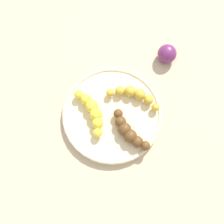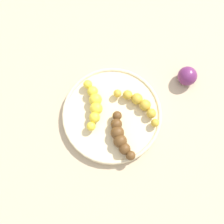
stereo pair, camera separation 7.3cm
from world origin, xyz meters
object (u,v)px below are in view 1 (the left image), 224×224
fruit_bowl (112,115)px  banana_overripe (129,132)px  banana_spotted (134,95)px  banana_yellow (92,111)px  plum_purple (167,54)px

fruit_bowl → banana_overripe: bearing=162.9°
banana_spotted → banana_overripe: size_ratio=1.11×
fruit_bowl → banana_spotted: 0.08m
banana_yellow → plum_purple: 0.26m
fruit_bowl → banana_yellow: size_ratio=2.16×
banana_spotted → banana_yellow: bearing=130.8°
banana_overripe → banana_yellow: bearing=-69.6°
fruit_bowl → banana_yellow: bearing=30.3°
banana_yellow → plum_purple: same height
banana_spotted → banana_yellow: size_ratio=1.16×
banana_spotted → plum_purple: (-0.01, -0.15, -0.01)m
banana_spotted → fruit_bowl: bearing=148.0°
banana_yellow → fruit_bowl: bearing=-29.9°
fruit_bowl → banana_spotted: banana_spotted is taller
plum_purple → banana_yellow: bearing=73.4°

